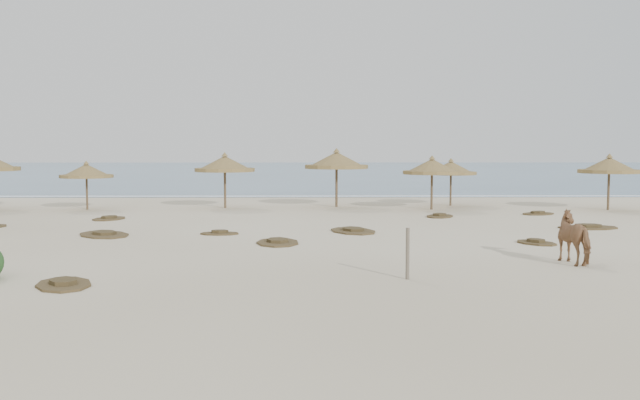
# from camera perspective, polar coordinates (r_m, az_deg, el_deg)

# --- Properties ---
(ground) EXTENTS (160.00, 160.00, 0.00)m
(ground) POSITION_cam_1_polar(r_m,az_deg,el_deg) (21.30, 0.36, -4.61)
(ground) COLOR beige
(ground) RESTS_ON ground
(ocean) EXTENTS (200.00, 100.00, 0.01)m
(ocean) POSITION_cam_1_polar(r_m,az_deg,el_deg) (96.10, -0.46, 2.34)
(ocean) COLOR #255071
(ocean) RESTS_ON ground
(foam_line) EXTENTS (70.00, 0.60, 0.01)m
(foam_line) POSITION_cam_1_polar(r_m,az_deg,el_deg) (47.16, -0.22, 0.30)
(foam_line) COLOR silver
(foam_line) RESTS_ON ground
(palapa_1) EXTENTS (2.88, 2.88, 2.56)m
(palapa_1) POSITION_cam_1_polar(r_m,az_deg,el_deg) (39.13, -18.18, 2.17)
(palapa_1) COLOR brown
(palapa_1) RESTS_ON ground
(palapa_2) EXTENTS (3.48, 3.48, 3.00)m
(palapa_2) POSITION_cam_1_polar(r_m,az_deg,el_deg) (38.44, -7.63, 2.82)
(palapa_2) COLOR brown
(palapa_2) RESTS_ON ground
(palapa_3) EXTENTS (4.07, 4.07, 3.22)m
(palapa_3) POSITION_cam_1_polar(r_m,az_deg,el_deg) (38.78, 1.33, 3.12)
(palapa_3) COLOR brown
(palapa_3) RESTS_ON ground
(palapa_4) EXTENTS (3.11, 3.11, 2.66)m
(palapa_4) POSITION_cam_1_polar(r_m,az_deg,el_deg) (40.33, 10.43, 2.48)
(palapa_4) COLOR brown
(palapa_4) RESTS_ON ground
(palapa_5) EXTENTS (3.06, 3.06, 2.85)m
(palapa_5) POSITION_cam_1_polar(r_m,az_deg,el_deg) (37.63, 8.95, 2.59)
(palapa_5) COLOR brown
(palapa_5) RESTS_ON ground
(palapa_6) EXTENTS (3.17, 3.17, 2.95)m
(palapa_6) POSITION_cam_1_polar(r_m,az_deg,el_deg) (39.88, 22.13, 2.53)
(palapa_6) COLOR brown
(palapa_6) RESTS_ON ground
(horse) EXTENTS (1.16, 1.90, 1.49)m
(horse) POSITION_cam_1_polar(r_m,az_deg,el_deg) (21.37, 19.88, -2.82)
(horse) COLOR #996945
(horse) RESTS_ON ground
(fence_post_near) EXTENTS (0.10, 0.10, 1.29)m
(fence_post_near) POSITION_cam_1_polar(r_m,az_deg,el_deg) (17.87, 7.02, -4.28)
(fence_post_near) COLOR #645A4B
(fence_post_near) RESTS_ON ground
(scrub_1) EXTENTS (2.85, 3.08, 0.16)m
(scrub_1) POSITION_cam_1_polar(r_m,az_deg,el_deg) (27.67, -16.90, -2.63)
(scrub_1) COLOR #503E23
(scrub_1) RESTS_ON ground
(scrub_2) EXTENTS (1.47, 0.96, 0.16)m
(scrub_2) POSITION_cam_1_polar(r_m,az_deg,el_deg) (27.09, -8.03, -2.63)
(scrub_2) COLOR #503E23
(scrub_2) RESTS_ON ground
(scrub_3) EXTENTS (2.33, 2.87, 0.16)m
(scrub_3) POSITION_cam_1_polar(r_m,az_deg,el_deg) (27.64, 2.66, -2.45)
(scrub_3) COLOR #503E23
(scrub_3) RESTS_ON ground
(scrub_4) EXTENTS (1.66, 1.87, 0.16)m
(scrub_4) POSITION_cam_1_polar(r_m,az_deg,el_deg) (25.34, 16.91, -3.25)
(scrub_4) COLOR #503E23
(scrub_4) RESTS_ON ground
(scrub_5) EXTENTS (2.56, 1.77, 0.16)m
(scrub_5) POSITION_cam_1_polar(r_m,az_deg,el_deg) (30.81, 20.65, -2.03)
(scrub_5) COLOR #503E23
(scrub_5) RESTS_ON ground
(scrub_6) EXTENTS (1.74, 2.21, 0.16)m
(scrub_6) POSITION_cam_1_polar(r_m,az_deg,el_deg) (33.68, -16.51, -1.41)
(scrub_6) COLOR #503E23
(scrub_6) RESTS_ON ground
(scrub_7) EXTENTS (1.83, 2.20, 0.16)m
(scrub_7) POSITION_cam_1_polar(r_m,az_deg,el_deg) (33.93, 9.55, -1.25)
(scrub_7) COLOR #503E23
(scrub_7) RESTS_ON ground
(scrub_9) EXTENTS (1.60, 2.33, 0.16)m
(scrub_9) POSITION_cam_1_polar(r_m,az_deg,el_deg) (24.37, -3.40, -3.37)
(scrub_9) COLOR #503E23
(scrub_9) RESTS_ON ground
(scrub_10) EXTENTS (2.15, 1.92, 0.16)m
(scrub_10) POSITION_cam_1_polar(r_m,az_deg,el_deg) (36.25, 17.05, -1.03)
(scrub_10) COLOR #503E23
(scrub_10) RESTS_ON ground
(scrub_11) EXTENTS (1.91, 2.29, 0.16)m
(scrub_11) POSITION_cam_1_polar(r_m,az_deg,el_deg) (18.07, -19.82, -6.32)
(scrub_11) COLOR #503E23
(scrub_11) RESTS_ON ground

